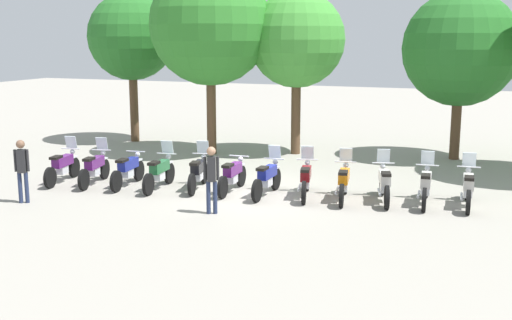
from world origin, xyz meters
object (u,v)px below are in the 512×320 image
at_px(motorcycle_6, 267,178).
at_px(motorcycle_8, 344,182).
at_px(motorcycle_11, 468,187).
at_px(person_1, 211,174).
at_px(motorcycle_2, 128,170).
at_px(motorcycle_4, 198,172).
at_px(motorcycle_10, 426,185).
at_px(tree_2, 297,40).
at_px(motorcycle_7, 306,179).
at_px(motorcycle_3, 160,172).
at_px(tree_0, 132,37).
at_px(motorcycle_9, 384,183).
at_px(motorcycle_5, 232,175).
at_px(motorcycle_1, 95,168).
at_px(tree_1, 210,25).
at_px(tree_3, 460,49).
at_px(person_0, 22,166).
at_px(motorcycle_0, 63,166).

xyz_separation_m(motorcycle_6, motorcycle_8, (2.16, 0.29, 0.00)).
distance_m(motorcycle_11, person_1, 6.85).
xyz_separation_m(motorcycle_2, motorcycle_4, (2.16, 0.43, 0.01)).
bearing_deg(motorcycle_10, tree_2, 38.98).
xyz_separation_m(motorcycle_4, motorcycle_7, (3.25, 0.27, 0.00)).
bearing_deg(motorcycle_3, tree_0, 30.22).
distance_m(motorcycle_7, tree_0, 12.42).
xyz_separation_m(motorcycle_9, tree_2, (-4.50, 6.03, 3.82)).
height_order(motorcycle_3, motorcycle_11, same).
bearing_deg(motorcycle_4, tree_2, -20.68).
relative_size(motorcycle_2, person_1, 1.25).
relative_size(motorcycle_5, tree_0, 0.35).
bearing_deg(motorcycle_1, tree_0, 11.46).
bearing_deg(motorcycle_7, motorcycle_6, 89.32).
xyz_separation_m(motorcycle_4, tree_1, (-2.08, 5.36, 4.37)).
height_order(motorcycle_7, tree_3, tree_3).
xyz_separation_m(motorcycle_2, motorcycle_8, (6.49, 0.74, 0.01)).
bearing_deg(motorcycle_6, tree_2, 10.90).
bearing_deg(tree_2, motorcycle_11, -40.69).
distance_m(motorcycle_3, person_1, 3.24).
bearing_deg(motorcycle_9, motorcycle_8, 87.79).
relative_size(motorcycle_3, motorcycle_5, 1.00).
xyz_separation_m(motorcycle_5, tree_2, (-0.18, 6.55, 3.84)).
distance_m(person_0, tree_0, 11.00).
xyz_separation_m(motorcycle_8, person_0, (-8.06, -3.49, 0.51)).
xyz_separation_m(motorcycle_6, motorcycle_11, (5.41, 0.83, 0.00)).
relative_size(motorcycle_8, motorcycle_9, 1.02).
xyz_separation_m(motorcycle_3, motorcycle_5, (2.17, 0.45, -0.01)).
relative_size(motorcycle_1, motorcycle_8, 0.99).
relative_size(motorcycle_4, motorcycle_11, 0.98).
relative_size(motorcycle_3, tree_0, 0.35).
xyz_separation_m(motorcycle_0, motorcycle_1, (1.08, 0.14, 0.00)).
distance_m(motorcycle_0, motorcycle_8, 8.72).
relative_size(motorcycle_1, tree_3, 0.35).
xyz_separation_m(motorcycle_1, tree_1, (1.16, 5.95, 4.37)).
bearing_deg(motorcycle_3, motorcycle_0, 89.38).
bearing_deg(motorcycle_10, motorcycle_0, 93.00).
height_order(motorcycle_8, person_0, person_0).
xyz_separation_m(motorcycle_4, tree_2, (0.91, 6.59, 3.82)).
bearing_deg(motorcycle_1, motorcycle_10, -94.47).
distance_m(motorcycle_4, tree_3, 10.80).
xyz_separation_m(motorcycle_6, person_0, (-5.90, -3.20, 0.51)).
distance_m(motorcycle_4, tree_1, 7.22).
xyz_separation_m(motorcycle_1, motorcycle_2, (1.09, 0.16, -0.01)).
xyz_separation_m(motorcycle_10, tree_3, (0.23, 6.99, 3.51)).
distance_m(motorcycle_11, tree_3, 7.72).
bearing_deg(motorcycle_8, motorcycle_0, 87.33).
xyz_separation_m(motorcycle_0, person_0, (0.60, -2.44, 0.51)).
bearing_deg(motorcycle_1, motorcycle_0, 85.45).
xyz_separation_m(motorcycle_9, motorcycle_10, (1.09, 0.13, 0.00)).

